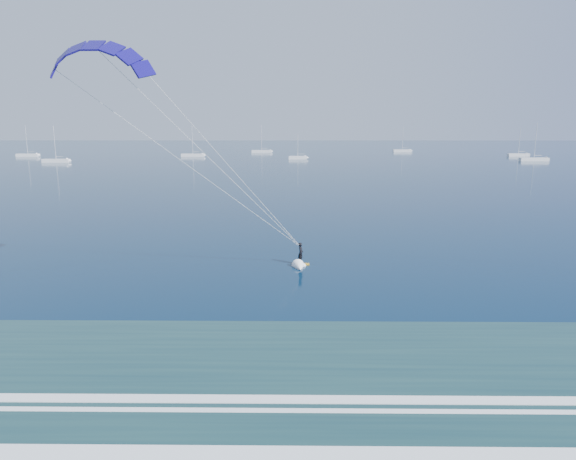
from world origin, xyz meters
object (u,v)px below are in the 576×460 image
Objects in this scene: kitesurfer_rig at (208,157)px; sailboat_6 at (534,159)px; sailboat_0 at (56,160)px; sailboat_8 at (28,155)px; sailboat_2 at (262,151)px; sailboat_1 at (193,155)px; sailboat_4 at (402,151)px; sailboat_3 at (298,157)px; sailboat_5 at (518,155)px.

kitesurfer_rig is 1.52× the size of sailboat_6.
sailboat_8 reaches higher than sailboat_0.
kitesurfer_rig reaches higher than sailboat_0.
sailboat_2 is 116.98m from sailboat_6.
sailboat_0 is at bearing -134.23° from sailboat_2.
sailboat_4 is at bearing 23.24° from sailboat_1.
sailboat_2 reaches higher than sailboat_4.
sailboat_3 is 0.82× the size of sailboat_4.
sailboat_3 is 76.73m from sailboat_4.
sailboat_0 is 1.04× the size of sailboat_4.
sailboat_3 is at bearing 12.41° from sailboat_0.
sailboat_6 is 196.45m from sailboat_8.
sailboat_2 is at bearing 19.89° from sailboat_8.
sailboat_0 is at bearing -167.59° from sailboat_3.
kitesurfer_rig is 1.60× the size of sailboat_1.
sailboat_8 is (-27.33, 34.31, 0.01)m from sailboat_0.
sailboat_2 is 52.67m from sailboat_3.
sailboat_3 is at bearing 86.94° from kitesurfer_rig.
kitesurfer_rig reaches higher than sailboat_6.
sailboat_1 is 1.01× the size of sailboat_2.
sailboat_0 is 43.86m from sailboat_8.
kitesurfer_rig is at bearing -78.55° from sailboat_1.
sailboat_6 is (101.10, -58.84, 0.01)m from sailboat_2.
kitesurfer_rig is 200.57m from sailboat_5.
sailboat_2 is at bearing -173.87° from sailboat_4.
sailboat_5 is at bearing -15.58° from sailboat_2.
sailboat_8 is at bearing 120.99° from kitesurfer_rig.
kitesurfer_rig is 1.75× the size of sailboat_5.
sailboat_3 is at bearing -131.75° from sailboat_4.
sailboat_6 reaches higher than sailboat_8.
sailboat_8 reaches higher than sailboat_3.
sailboat_3 is 0.77× the size of sailboat_8.
sailboat_6 is (167.54, 9.41, 0.01)m from sailboat_0.
sailboat_4 is at bearing 14.31° from sailboat_8.
sailboat_5 is at bearing 60.25° from kitesurfer_rig.
sailboat_1 is at bearing -178.72° from sailboat_5.
sailboat_6 is at bearing 3.21° from sailboat_0.
sailboat_3 is at bearing 174.00° from sailboat_6.
sailboat_2 reaches higher than sailboat_5.
sailboat_4 is 1.02× the size of sailboat_5.
sailboat_5 is 0.87× the size of sailboat_6.
sailboat_6 is at bearing -7.28° from sailboat_8.
kitesurfer_rig is 1.65× the size of sailboat_0.
sailboat_8 is at bearing 172.72° from sailboat_6.
kitesurfer_rig is at bearing -61.13° from sailboat_0.
sailboat_4 is at bearing 6.13° from sailboat_2.
sailboat_1 is 67.57m from sailboat_8.
sailboat_0 reaches higher than sailboat_3.
sailboat_6 is (127.30, -25.77, 0.00)m from sailboat_1.
sailboat_1 reaches higher than sailboat_0.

